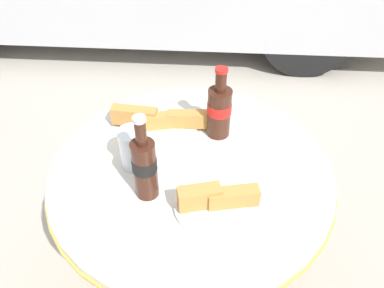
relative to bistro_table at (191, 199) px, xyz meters
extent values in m
plane|color=#A8A093|center=(0.00, 0.00, -0.56)|extent=(30.00, 30.00, 0.00)
cylinder|color=gold|center=(0.00, 0.00, -0.55)|extent=(0.37, 0.37, 0.02)
cylinder|color=gold|center=(0.00, 0.00, -0.21)|extent=(0.08, 0.08, 0.66)
cylinder|color=gold|center=(0.00, 0.00, 0.12)|extent=(0.81, 0.81, 0.01)
cylinder|color=beige|center=(0.00, 0.00, 0.13)|extent=(0.80, 0.80, 0.02)
cylinder|color=#3D1E14|center=(-0.11, -0.10, 0.23)|extent=(0.06, 0.06, 0.17)
cylinder|color=black|center=(-0.11, -0.10, 0.25)|extent=(0.06, 0.06, 0.04)
cylinder|color=#3D1E14|center=(-0.11, -0.10, 0.35)|extent=(0.03, 0.03, 0.07)
cylinder|color=silver|center=(-0.11, -0.10, 0.39)|extent=(0.03, 0.03, 0.01)
cylinder|color=#3D1E14|center=(0.07, 0.15, 0.22)|extent=(0.07, 0.07, 0.16)
cylinder|color=red|center=(0.07, 0.15, 0.24)|extent=(0.07, 0.07, 0.03)
cylinder|color=#3D1E14|center=(0.07, 0.15, 0.33)|extent=(0.03, 0.03, 0.06)
cylinder|color=red|center=(0.07, 0.15, 0.37)|extent=(0.04, 0.04, 0.01)
cylinder|color=silver|center=(-0.16, 0.00, 0.19)|extent=(0.07, 0.07, 0.09)
cylinder|color=silver|center=(-0.16, 0.00, 0.20)|extent=(0.08, 0.08, 0.12)
cylinder|color=silver|center=(0.07, -0.14, 0.15)|extent=(0.22, 0.22, 0.01)
cube|color=white|center=(0.07, -0.14, 0.15)|extent=(0.19, 0.19, 0.00)
cube|color=#B77F3D|center=(0.03, -0.15, 0.19)|extent=(0.11, 0.07, 0.06)
cube|color=#B77F3D|center=(0.11, -0.14, 0.18)|extent=(0.13, 0.06, 0.05)
cylinder|color=silver|center=(-0.10, 0.15, 0.15)|extent=(0.22, 0.22, 0.01)
cube|color=white|center=(-0.10, 0.15, 0.15)|extent=(0.16, 0.16, 0.00)
cube|color=#B77F3D|center=(-0.19, 0.17, 0.18)|extent=(0.15, 0.05, 0.06)
cube|color=#B77F3D|center=(-0.10, 0.16, 0.18)|extent=(0.14, 0.07, 0.05)
cube|color=#B77F3D|center=(-0.02, 0.17, 0.18)|extent=(0.13, 0.04, 0.05)
cylinder|color=black|center=(0.69, 1.77, -0.23)|extent=(0.65, 0.21, 0.65)
camera|label=1|loc=(0.06, -0.75, 0.90)|focal=35.00mm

